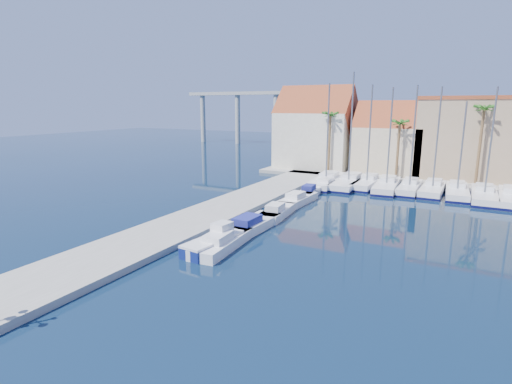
% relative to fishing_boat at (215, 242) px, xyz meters
% --- Properties ---
extents(ground, '(260.00, 260.00, 0.00)m').
position_rel_fishing_boat_xyz_m(ground, '(3.48, -7.02, -0.64)').
color(ground, black).
rests_on(ground, ground).
extents(quay_west, '(6.00, 77.00, 0.50)m').
position_rel_fishing_boat_xyz_m(quay_west, '(-5.52, 6.48, -0.39)').
color(quay_west, gray).
rests_on(quay_west, ground).
extents(shore_north, '(54.00, 16.00, 0.50)m').
position_rel_fishing_boat_xyz_m(shore_north, '(13.48, 40.98, -0.39)').
color(shore_north, gray).
rests_on(shore_north, ground).
extents(fishing_boat, '(2.38, 5.64, 1.92)m').
position_rel_fishing_boat_xyz_m(fishing_boat, '(0.00, 0.00, 0.00)').
color(fishing_boat, navy).
rests_on(fishing_boat, ground).
extents(motorboat_west_0, '(2.70, 6.94, 1.40)m').
position_rel_fishing_boat_xyz_m(motorboat_west_0, '(0.36, 0.43, -0.13)').
color(motorboat_west_0, white).
rests_on(motorboat_west_0, ground).
extents(motorboat_west_1, '(2.59, 7.43, 1.40)m').
position_rel_fishing_boat_xyz_m(motorboat_west_1, '(0.07, 5.58, -0.13)').
color(motorboat_west_1, white).
rests_on(motorboat_west_1, ground).
extents(motorboat_west_2, '(2.48, 6.24, 1.40)m').
position_rel_fishing_boat_xyz_m(motorboat_west_2, '(0.24, 10.61, -0.13)').
color(motorboat_west_2, white).
rests_on(motorboat_west_2, ground).
extents(motorboat_west_3, '(2.41, 6.60, 1.40)m').
position_rel_fishing_boat_xyz_m(motorboat_west_3, '(0.02, 16.45, -0.13)').
color(motorboat_west_3, white).
rests_on(motorboat_west_3, ground).
extents(motorboat_west_4, '(2.14, 5.71, 1.40)m').
position_rel_fishing_boat_xyz_m(motorboat_west_4, '(-0.25, 21.01, -0.13)').
color(motorboat_west_4, white).
rests_on(motorboat_west_4, ground).
extents(motorboat_west_5, '(2.54, 7.02, 1.40)m').
position_rel_fishing_boat_xyz_m(motorboat_west_5, '(0.14, 26.48, -0.13)').
color(motorboat_west_5, white).
rests_on(motorboat_west_5, ground).
extents(sailboat_0, '(3.71, 11.56, 13.58)m').
position_rel_fishing_boat_xyz_m(sailboat_0, '(-0.54, 28.45, -0.06)').
color(sailboat_0, white).
rests_on(sailboat_0, ground).
extents(sailboat_1, '(3.02, 11.32, 14.92)m').
position_rel_fishing_boat_xyz_m(sailboat_1, '(2.44, 29.13, -0.04)').
color(sailboat_1, white).
rests_on(sailboat_1, ground).
extents(sailboat_2, '(2.81, 9.41, 13.33)m').
position_rel_fishing_boat_xyz_m(sailboat_2, '(4.72, 29.75, -0.03)').
color(sailboat_2, white).
rests_on(sailboat_2, ground).
extents(sailboat_3, '(3.36, 10.26, 12.91)m').
position_rel_fishing_boat_xyz_m(sailboat_3, '(7.34, 29.06, -0.05)').
color(sailboat_3, white).
rests_on(sailboat_3, ground).
extents(sailboat_4, '(2.35, 8.67, 13.12)m').
position_rel_fishing_boat_xyz_m(sailboat_4, '(10.16, 29.00, -0.02)').
color(sailboat_4, white).
rests_on(sailboat_4, ground).
extents(sailboat_5, '(2.70, 9.48, 12.92)m').
position_rel_fishing_boat_xyz_m(sailboat_5, '(12.82, 29.56, -0.04)').
color(sailboat_5, white).
rests_on(sailboat_5, ground).
extents(sailboat_6, '(3.04, 9.62, 11.21)m').
position_rel_fishing_boat_xyz_m(sailboat_6, '(15.52, 29.30, -0.06)').
color(sailboat_6, white).
rests_on(sailboat_6, ground).
extents(sailboat_7, '(2.76, 10.15, 12.75)m').
position_rel_fishing_boat_xyz_m(sailboat_7, '(18.38, 28.55, -0.05)').
color(sailboat_7, white).
rests_on(sailboat_7, ground).
extents(building_0, '(12.30, 9.00, 13.50)m').
position_rel_fishing_boat_xyz_m(building_0, '(-6.52, 39.98, 5.89)').
color(building_0, beige).
rests_on(building_0, shore_north).
extents(building_1, '(10.30, 8.00, 11.00)m').
position_rel_fishing_boat_xyz_m(building_1, '(5.48, 39.98, 4.66)').
color(building_1, '#CCB490').
rests_on(building_1, shore_north).
extents(building_2, '(14.20, 10.20, 11.50)m').
position_rel_fishing_boat_xyz_m(building_2, '(16.48, 40.98, 5.62)').
color(building_2, tan).
rests_on(building_2, shore_north).
extents(palm_0, '(2.60, 2.60, 10.15)m').
position_rel_fishing_boat_xyz_m(palm_0, '(-2.52, 34.98, 8.44)').
color(palm_0, brown).
rests_on(palm_0, shore_north).
extents(palm_1, '(2.60, 2.60, 9.15)m').
position_rel_fishing_boat_xyz_m(palm_1, '(7.48, 34.98, 7.50)').
color(palm_1, brown).
rests_on(palm_1, shore_north).
extents(palm_2, '(2.60, 2.60, 11.15)m').
position_rel_fishing_boat_xyz_m(palm_2, '(17.48, 34.98, 9.38)').
color(palm_2, brown).
rests_on(palm_2, shore_north).
extents(viaduct, '(48.00, 2.20, 14.45)m').
position_rel_fishing_boat_xyz_m(viaduct, '(-35.59, 74.98, 9.61)').
color(viaduct, '#9E9E99').
rests_on(viaduct, ground).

